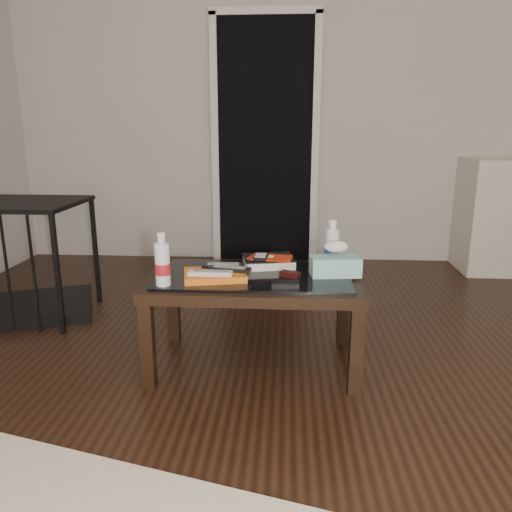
% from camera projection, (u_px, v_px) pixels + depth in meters
% --- Properties ---
extents(ground, '(5.00, 5.00, 0.00)m').
position_uv_depth(ground, '(336.00, 417.00, 2.03)').
color(ground, black).
rests_on(ground, ground).
extents(doorway, '(0.90, 0.08, 2.07)m').
position_uv_depth(doorway, '(265.00, 141.00, 4.17)').
color(doorway, black).
rests_on(doorway, ground).
extents(coffee_table, '(1.00, 0.60, 0.46)m').
position_uv_depth(coffee_table, '(254.00, 287.00, 2.39)').
color(coffee_table, black).
rests_on(coffee_table, ground).
extents(pet_crate, '(1.06, 0.89, 0.71)m').
position_uv_depth(pet_crate, '(12.00, 279.00, 3.08)').
color(pet_crate, black).
rests_on(pet_crate, ground).
extents(magazines, '(0.32, 0.26, 0.03)m').
position_uv_depth(magazines, '(215.00, 275.00, 2.31)').
color(magazines, orange).
rests_on(magazines, coffee_table).
extents(remote_silver, '(0.20, 0.05, 0.02)m').
position_uv_depth(remote_silver, '(210.00, 273.00, 2.25)').
color(remote_silver, silver).
rests_on(remote_silver, magazines).
extents(remote_black_front, '(0.21, 0.09, 0.02)m').
position_uv_depth(remote_black_front, '(230.00, 269.00, 2.32)').
color(remote_black_front, black).
rests_on(remote_black_front, magazines).
extents(remote_black_back, '(0.20, 0.05, 0.02)m').
position_uv_depth(remote_black_back, '(223.00, 265.00, 2.37)').
color(remote_black_back, black).
rests_on(remote_black_back, magazines).
extents(textbook, '(0.28, 0.24, 0.05)m').
position_uv_depth(textbook, '(269.00, 261.00, 2.51)').
color(textbook, black).
rests_on(textbook, coffee_table).
extents(dvd_mailers, '(0.22, 0.18, 0.01)m').
position_uv_depth(dvd_mailers, '(269.00, 257.00, 2.49)').
color(dvd_mailers, '#B2260B').
rests_on(dvd_mailers, textbook).
extents(ipod, '(0.07, 0.11, 0.02)m').
position_uv_depth(ipod, '(261.00, 257.00, 2.46)').
color(ipod, black).
rests_on(ipod, dvd_mailers).
extents(flip_phone, '(0.10, 0.08, 0.02)m').
position_uv_depth(flip_phone, '(290.00, 274.00, 2.34)').
color(flip_phone, black).
rests_on(flip_phone, coffee_table).
extents(wallet, '(0.12, 0.08, 0.02)m').
position_uv_depth(wallet, '(285.00, 284.00, 2.19)').
color(wallet, black).
rests_on(wallet, coffee_table).
extents(water_bottle_left, '(0.08, 0.08, 0.24)m').
position_uv_depth(water_bottle_left, '(162.00, 259.00, 2.18)').
color(water_bottle_left, white).
rests_on(water_bottle_left, coffee_table).
extents(water_bottle_right, '(0.07, 0.07, 0.24)m').
position_uv_depth(water_bottle_right, '(332.00, 244.00, 2.46)').
color(water_bottle_right, white).
rests_on(water_bottle_right, coffee_table).
extents(tissue_box, '(0.24, 0.15, 0.09)m').
position_uv_depth(tissue_box, '(335.00, 266.00, 2.35)').
color(tissue_box, teal).
rests_on(tissue_box, coffee_table).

